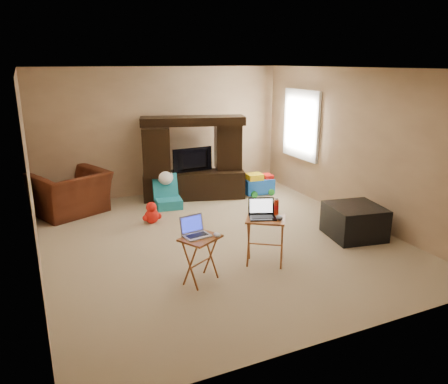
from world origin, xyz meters
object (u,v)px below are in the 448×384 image
child_rocker (168,192)px  laptop_right (263,209)px  plush_toy (152,213)px  laptop_left (197,227)px  mouse_right (279,218)px  television (194,160)px  mouse_left (217,235)px  recliner (71,193)px  push_toy (259,184)px  tray_table_right (265,241)px  entertainment_center (194,158)px  ottoman (354,221)px  water_bottle (276,207)px  tray_table_left (201,260)px

child_rocker → laptop_right: 2.83m
plush_toy → laptop_right: (0.91, -2.09, 0.58)m
laptop_left → mouse_right: 1.11m
television → plush_toy: bearing=35.8°
mouse_left → child_rocker: bearing=84.0°
recliner → push_toy: size_ratio=1.94×
push_toy → tray_table_right: tray_table_right is taller
push_toy → entertainment_center: bearing=170.9°
laptop_left → mouse_left: (0.22, -0.10, -0.10)m
ottoman → entertainment_center: bearing=118.1°
tray_table_right → laptop_left: bearing=-141.8°
plush_toy → ottoman: 3.25m
television → laptop_right: (-0.23, -3.07, 0.00)m
mouse_right → push_toy: bearing=65.6°
mouse_left → recliner: bearing=111.9°
push_toy → recliner: bearing=179.0°
laptop_left → tray_table_right: bearing=-5.7°
recliner → water_bottle: size_ratio=5.85×
entertainment_center → laptop_left: entertainment_center is taller
television → mouse_right: size_ratio=6.18×
tray_table_left → water_bottle: 1.25m
mouse_left → mouse_right: mouse_right is taller
child_rocker → water_bottle: (0.65, -2.70, 0.44)m
push_toy → mouse_left: mouse_left is taller
recliner → tray_table_left: size_ratio=1.99×
tray_table_left → tray_table_right: size_ratio=0.90×
entertainment_center → ottoman: 3.30m
tray_table_right → mouse_left: tray_table_right is taller
recliner → ottoman: 4.80m
plush_toy → push_toy: (2.42, 0.71, 0.04)m
ottoman → laptop_left: (-2.70, -0.34, 0.46)m
plush_toy → tray_table_right: (0.95, -2.11, 0.14)m
child_rocker → mouse_left: 2.98m
recliner → tray_table_right: recliner is taller
recliner → laptop_left: size_ratio=3.80×
child_rocker → ottoman: size_ratio=0.79×
tray_table_left → water_bottle: water_bottle is taller
child_rocker → water_bottle: 2.81m
tray_table_right → water_bottle: bearing=56.0°
push_toy → laptop_left: laptop_left is taller
child_rocker → ottoman: bearing=-41.7°
ottoman → mouse_left: bearing=-170.0°
recliner → tray_table_right: (2.11, -3.17, -0.05)m
push_toy → plush_toy: bearing=-159.2°
mouse_left → mouse_right: (0.89, 0.05, 0.06)m
child_rocker → mouse_left: (-0.31, -2.95, 0.30)m
tray_table_right → entertainment_center: bearing=120.8°
television → ottoman: (1.53, -2.82, -0.52)m
child_rocker → plush_toy: bearing=-119.6°
recliner → water_bottle: water_bottle is taller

